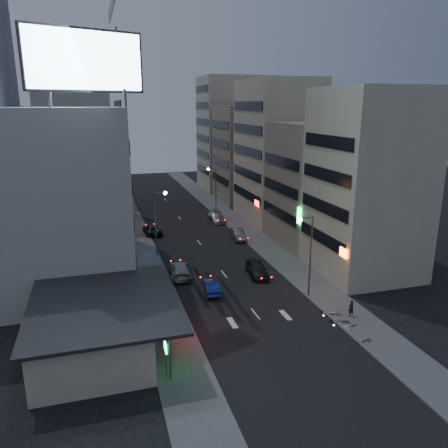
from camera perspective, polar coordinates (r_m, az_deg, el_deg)
name	(u,v)px	position (r m, az deg, el deg)	size (l,w,h in m)	color
ground	(273,336)	(37.00, 6.36, -14.29)	(180.00, 180.00, 0.00)	black
sidewalk_left	(137,239)	(62.40, -11.31, -1.87)	(4.00, 120.00, 0.12)	#4C4C4F
sidewalk_right	(245,230)	(65.62, 2.72, -0.73)	(4.00, 120.00, 0.12)	#4C4C4F
food_court	(94,326)	(35.46, -16.67, -12.64)	(11.00, 13.00, 3.88)	beige
white_building	(57,193)	(50.51, -20.94, 3.81)	(14.00, 24.00, 18.00)	#A6A7A2
shophouse_near	(367,184)	(49.44, 18.18, 5.01)	(10.00, 11.00, 20.00)	beige
shophouse_mid	(318,184)	(59.68, 12.21, 5.15)	(11.00, 12.00, 16.00)	gray
shophouse_far	(277,151)	(70.63, 6.92, 9.38)	(10.00, 14.00, 22.00)	beige
far_left_a	(77,157)	(74.98, -18.61, 8.28)	(11.00, 10.00, 20.00)	#A6A7A2
far_left_b	(78,163)	(88.20, -18.58, 7.60)	(12.00, 10.00, 15.00)	gray
far_right_a	(248,154)	(84.91, 3.15, 9.11)	(11.00, 12.00, 18.00)	gray
far_right_b	(229,134)	(98.04, 0.66, 11.73)	(12.00, 12.00, 24.00)	beige
billboard	(85,61)	(39.60, -17.67, 19.64)	(9.52, 3.75, 6.20)	#595B60
street_lamp_right_near	(307,245)	(42.17, 10.84, -2.70)	(1.60, 0.44, 8.02)	#595B60
street_lamp_left	(159,214)	(53.53, -8.54, 1.28)	(1.60, 0.44, 8.02)	#595B60
street_lamp_right_far	(214,184)	(73.12, -1.37, 5.23)	(1.60, 0.44, 8.02)	#595B60
parked_car_right_near	(257,269)	(48.32, 4.33, -5.83)	(1.90, 4.73, 1.61)	#29292E
parked_car_right_mid	(238,234)	(60.95, 1.86, -1.35)	(1.51, 4.33, 1.43)	gray
parked_car_left	(152,230)	(64.19, -9.37, -0.73)	(2.19, 4.74, 1.32)	#232427
parked_car_right_far	(217,217)	(70.18, -0.95, 0.96)	(2.16, 5.32, 1.54)	#ABADB3
road_car_blue	(211,287)	(44.04, -1.69, -8.18)	(1.38, 3.95, 1.30)	navy
road_car_silver	(180,269)	(48.30, -5.74, -5.91)	(2.17, 5.33, 1.55)	gray
person	(351,308)	(40.76, 16.26, -10.51)	(0.55, 0.36, 1.52)	black
scooter_black_a	(369,333)	(37.78, 18.36, -13.31)	(1.61, 0.54, 0.98)	black
scooter_silver_a	(353,318)	(39.71, 16.55, -11.64)	(1.70, 0.57, 1.04)	#B7B9C0
scooter_blue	(348,314)	(40.03, 15.94, -11.23)	(1.97, 0.66, 1.21)	navy
scooter_black_b	(340,308)	(41.16, 14.95, -10.54)	(1.65, 0.55, 1.01)	black
scooter_silver_b	(336,307)	(41.25, 14.36, -10.44)	(1.64, 0.55, 1.00)	#ADB0B5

